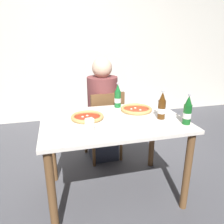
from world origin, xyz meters
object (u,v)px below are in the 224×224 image
object	(u,v)px
pizza_marinara_far	(136,110)
beer_bottle_center	(162,107)
diner_seated	(103,113)
napkin_with_cutlery	(133,129)
dining_table_main	(113,132)
paper_cup	(90,125)
chair_behind_table	(105,122)
beer_bottle_right	(118,97)
beer_bottle_left	(187,112)
pizza_margherita_near	(87,118)

from	to	relation	value
pizza_marinara_far	beer_bottle_center	size ratio (longest dim) A/B	1.29
diner_seated	napkin_with_cutlery	xyz separation A→B (m)	(0.04, -0.90, 0.17)
dining_table_main	pizza_marinara_far	xyz separation A→B (m)	(0.26, 0.14, 0.13)
dining_table_main	napkin_with_cutlery	xyz separation A→B (m)	(0.09, -0.24, 0.12)
napkin_with_cutlery	paper_cup	distance (m)	0.33
dining_table_main	paper_cup	distance (m)	0.34
napkin_with_cutlery	diner_seated	bearing A→B (deg)	92.80
chair_behind_table	dining_table_main	bearing A→B (deg)	76.86
beer_bottle_right	beer_bottle_left	bearing A→B (deg)	-53.87
beer_bottle_left	napkin_with_cutlery	size ratio (longest dim) A/B	1.27
paper_cup	beer_bottle_center	bearing A→B (deg)	9.67
diner_seated	pizza_marinara_far	bearing A→B (deg)	-68.13
pizza_margherita_near	napkin_with_cutlery	world-z (taller)	pizza_margherita_near
dining_table_main	diner_seated	distance (m)	0.66
diner_seated	beer_bottle_left	size ratio (longest dim) A/B	4.89
beer_bottle_center	napkin_with_cutlery	xyz separation A→B (m)	(-0.31, -0.16, -0.10)
napkin_with_cutlery	pizza_marinara_far	bearing A→B (deg)	66.16
paper_cup	beer_bottle_left	bearing A→B (deg)	-3.96
napkin_with_cutlery	beer_bottle_center	bearing A→B (deg)	26.88
beer_bottle_center	paper_cup	world-z (taller)	beer_bottle_center
diner_seated	beer_bottle_right	size ratio (longest dim) A/B	4.89
beer_bottle_left	beer_bottle_right	distance (m)	0.70
chair_behind_table	beer_bottle_left	distance (m)	1.05
dining_table_main	beer_bottle_center	distance (m)	0.46
diner_seated	pizza_margherita_near	size ratio (longest dim) A/B	4.03
beer_bottle_left	beer_bottle_center	world-z (taller)	same
chair_behind_table	beer_bottle_center	world-z (taller)	beer_bottle_center
beer_bottle_right	napkin_with_cutlery	distance (m)	0.57
dining_table_main	pizza_marinara_far	size ratio (longest dim) A/B	3.78
beer_bottle_right	pizza_margherita_near	bearing A→B (deg)	-141.40
pizza_margherita_near	beer_bottle_left	world-z (taller)	beer_bottle_left
dining_table_main	paper_cup	bearing A→B (deg)	-140.80
beer_bottle_right	napkin_with_cutlery	world-z (taller)	beer_bottle_right
chair_behind_table	beer_bottle_center	distance (m)	0.86
chair_behind_table	beer_bottle_center	bearing A→B (deg)	108.59
pizza_margherita_near	pizza_marinara_far	world-z (taller)	same
pizza_margherita_near	napkin_with_cutlery	distance (m)	0.42
paper_cup	diner_seated	bearing A→B (deg)	71.77
pizza_marinara_far	pizza_margherita_near	bearing A→B (deg)	-169.03
pizza_margherita_near	chair_behind_table	bearing A→B (deg)	64.17
diner_seated	pizza_marinara_far	size ratio (longest dim) A/B	3.81
dining_table_main	beer_bottle_left	world-z (taller)	beer_bottle_left
diner_seated	beer_bottle_right	bearing A→B (deg)	-76.43
diner_seated	beer_bottle_center	xyz separation A→B (m)	(0.35, -0.74, 0.27)
chair_behind_table	napkin_with_cutlery	bearing A→B (deg)	84.51
beer_bottle_right	napkin_with_cutlery	xyz separation A→B (m)	(-0.04, -0.56, -0.10)
beer_bottle_right	beer_bottle_center	bearing A→B (deg)	-56.04
diner_seated	beer_bottle_left	distance (m)	1.06
diner_seated	paper_cup	distance (m)	0.92
pizza_margherita_near	dining_table_main	bearing A→B (deg)	-11.80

